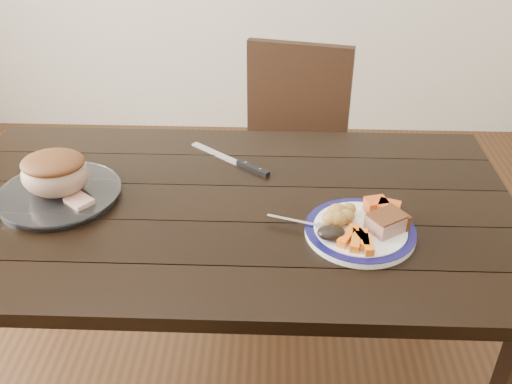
{
  "coord_description": "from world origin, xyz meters",
  "views": [
    {
      "loc": [
        0.13,
        -1.31,
        1.63
      ],
      "look_at": [
        0.08,
        -0.02,
        0.8
      ],
      "focal_mm": 40.0,
      "sensor_mm": 36.0,
      "label": 1
    }
  ],
  "objects_px": {
    "chair_far": "(291,150)",
    "serving_platter": "(60,195)",
    "dinner_plate": "(360,231)",
    "dining_table": "(228,230)",
    "carving_knife": "(243,164)",
    "pork_slice": "(386,223)",
    "fork": "(305,224)",
    "roast_joint": "(55,174)"
  },
  "relations": [
    {
      "from": "carving_knife",
      "to": "dinner_plate",
      "type": "bearing_deg",
      "value": -7.35
    },
    {
      "from": "dining_table",
      "to": "carving_knife",
      "type": "height_order",
      "value": "carving_knife"
    },
    {
      "from": "chair_far",
      "to": "pork_slice",
      "type": "distance_m",
      "value": 0.94
    },
    {
      "from": "dinner_plate",
      "to": "carving_knife",
      "type": "xyz_separation_m",
      "value": [
        -0.32,
        0.34,
        -0.0
      ]
    },
    {
      "from": "chair_far",
      "to": "serving_platter",
      "type": "relative_size",
      "value": 2.8
    },
    {
      "from": "chair_far",
      "to": "serving_platter",
      "type": "height_order",
      "value": "chair_far"
    },
    {
      "from": "dinner_plate",
      "to": "serving_platter",
      "type": "bearing_deg",
      "value": 170.5
    },
    {
      "from": "fork",
      "to": "carving_knife",
      "type": "relative_size",
      "value": 0.67
    },
    {
      "from": "dining_table",
      "to": "serving_platter",
      "type": "relative_size",
      "value": 4.82
    },
    {
      "from": "chair_far",
      "to": "fork",
      "type": "height_order",
      "value": "chair_far"
    },
    {
      "from": "fork",
      "to": "roast_joint",
      "type": "bearing_deg",
      "value": -172.74
    },
    {
      "from": "fork",
      "to": "dining_table",
      "type": "bearing_deg",
      "value": 168.37
    },
    {
      "from": "pork_slice",
      "to": "chair_far",
      "type": "bearing_deg",
      "value": 104.09
    },
    {
      "from": "fork",
      "to": "carving_knife",
      "type": "height_order",
      "value": "fork"
    },
    {
      "from": "roast_joint",
      "to": "pork_slice",
      "type": "bearing_deg",
      "value": -9.17
    },
    {
      "from": "fork",
      "to": "carving_knife",
      "type": "bearing_deg",
      "value": 136.4
    },
    {
      "from": "dining_table",
      "to": "pork_slice",
      "type": "height_order",
      "value": "pork_slice"
    },
    {
      "from": "chair_far",
      "to": "dinner_plate",
      "type": "distance_m",
      "value": 0.91
    },
    {
      "from": "chair_far",
      "to": "fork",
      "type": "xyz_separation_m",
      "value": [
        0.02,
        -0.85,
        0.25
      ]
    },
    {
      "from": "dining_table",
      "to": "dinner_plate",
      "type": "height_order",
      "value": "dinner_plate"
    },
    {
      "from": "fork",
      "to": "roast_joint",
      "type": "distance_m",
      "value": 0.7
    },
    {
      "from": "fork",
      "to": "pork_slice",
      "type": "bearing_deg",
      "value": 12.65
    },
    {
      "from": "chair_far",
      "to": "roast_joint",
      "type": "distance_m",
      "value": 1.03
    },
    {
      "from": "dinner_plate",
      "to": "fork",
      "type": "distance_m",
      "value": 0.14
    },
    {
      "from": "chair_far",
      "to": "pork_slice",
      "type": "relative_size",
      "value": 10.54
    },
    {
      "from": "serving_platter",
      "to": "carving_knife",
      "type": "bearing_deg",
      "value": 21.57
    },
    {
      "from": "dining_table",
      "to": "fork",
      "type": "height_order",
      "value": "fork"
    },
    {
      "from": "serving_platter",
      "to": "fork",
      "type": "relative_size",
      "value": 1.9
    },
    {
      "from": "chair_far",
      "to": "fork",
      "type": "relative_size",
      "value": 5.33
    },
    {
      "from": "roast_joint",
      "to": "carving_knife",
      "type": "bearing_deg",
      "value": 21.57
    },
    {
      "from": "chair_far",
      "to": "carving_knife",
      "type": "relative_size",
      "value": 3.56
    },
    {
      "from": "chair_far",
      "to": "dinner_plate",
      "type": "height_order",
      "value": "chair_far"
    },
    {
      "from": "serving_platter",
      "to": "carving_knife",
      "type": "distance_m",
      "value": 0.54
    },
    {
      "from": "carving_knife",
      "to": "dining_table",
      "type": "bearing_deg",
      "value": -59.48
    },
    {
      "from": "chair_far",
      "to": "fork",
      "type": "distance_m",
      "value": 0.89
    },
    {
      "from": "chair_far",
      "to": "serving_platter",
      "type": "distance_m",
      "value": 1.02
    },
    {
      "from": "dining_table",
      "to": "pork_slice",
      "type": "distance_m",
      "value": 0.45
    },
    {
      "from": "dining_table",
      "to": "chair_far",
      "type": "height_order",
      "value": "chair_far"
    },
    {
      "from": "dinner_plate",
      "to": "serving_platter",
      "type": "xyz_separation_m",
      "value": [
        -0.82,
        0.14,
        0.0
      ]
    },
    {
      "from": "dinner_plate",
      "to": "roast_joint",
      "type": "xyz_separation_m",
      "value": [
        -0.82,
        0.14,
        0.07
      ]
    },
    {
      "from": "serving_platter",
      "to": "pork_slice",
      "type": "relative_size",
      "value": 3.76
    },
    {
      "from": "pork_slice",
      "to": "fork",
      "type": "bearing_deg",
      "value": 175.01
    }
  ]
}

